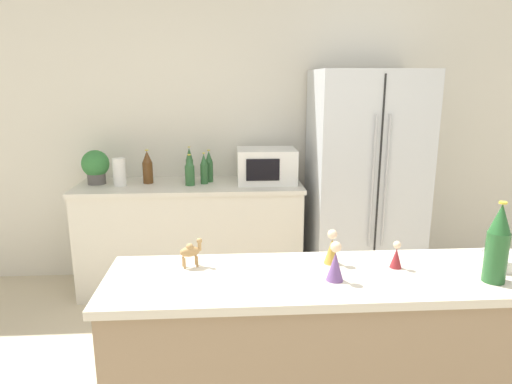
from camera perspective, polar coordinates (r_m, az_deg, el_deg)
wall_back at (r=4.05m, az=-1.13°, el=7.24°), size 8.00×0.06×2.55m
back_counter at (r=3.91m, az=-8.03°, el=-5.45°), size 1.83×0.63×0.91m
refrigerator at (r=3.87m, az=13.33°, el=1.07°), size 0.86×0.75×1.82m
bar_counter at (r=2.16m, az=8.25°, el=-21.83°), size 1.81×0.51×0.96m
potted_plant at (r=3.94m, az=-19.42°, el=3.11°), size 0.22×0.22×0.28m
paper_towel_roll at (r=3.82m, az=-16.71°, el=2.40°), size 0.10×0.10×0.22m
microwave at (r=3.78m, az=1.30°, el=3.32°), size 0.48×0.37×0.28m
back_bottle_0 at (r=3.85m, az=-13.40°, el=3.02°), size 0.08×0.08×0.28m
back_bottle_1 at (r=3.71m, az=-8.30°, el=2.66°), size 0.08×0.08×0.25m
back_bottle_2 at (r=3.85m, az=-8.30°, el=3.37°), size 0.06×0.06×0.30m
back_bottle_3 at (r=3.75m, az=-6.52°, el=2.88°), size 0.06×0.06×0.26m
back_bottle_4 at (r=3.82m, az=-5.89°, el=3.18°), size 0.07×0.07×0.27m
wine_bottle at (r=2.02m, az=27.97°, el=-5.76°), size 0.09×0.09×0.33m
fruit_bowl at (r=2.23m, az=28.44°, el=-7.43°), size 0.19×0.19×0.06m
camel_figurine at (r=1.97m, az=-8.15°, el=-7.28°), size 0.10×0.07×0.12m
wise_man_figurine_blue at (r=2.04m, az=17.13°, el=-7.68°), size 0.05×0.05×0.12m
wise_man_figurine_crimson at (r=2.02m, az=9.46°, el=-7.02°), size 0.07×0.07×0.15m
wise_man_figurine_purple at (r=1.85m, az=9.87°, el=-8.83°), size 0.07×0.07×0.16m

